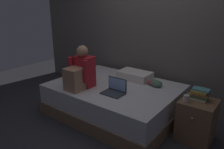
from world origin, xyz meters
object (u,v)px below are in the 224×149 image
Objects in this scene: nightstand at (197,120)px; person_sitting at (80,72)px; laptop at (115,90)px; mug at (186,98)px; pillow at (135,75)px; book_stack at (200,94)px; bed at (115,99)px; clothes_pile at (155,83)px.

person_sitting is (-1.66, -0.49, 0.48)m from nightstand.
nightstand is 1.19m from laptop.
person_sitting reaches higher than mug.
laptop is 0.72m from pillow.
book_stack is at bearing 18.12° from person_sitting.
nightstand is at bearing 17.77° from laptop.
bed is 1.35m from book_stack.
nightstand is 1.00× the size of pillow.
pillow is 2.14× the size of clothes_pile.
laptop is at bearing -53.31° from bed.
pillow reaches higher than bed.
book_stack reaches higher than mug.
bed is at bearing -146.96° from clothes_pile.
person_sitting is at bearing -163.66° from nightstand.
mug is (1.07, -0.49, 0.03)m from pillow.
person_sitting is 1.17× the size of pillow.
laptop is 3.56× the size of mug.
nightstand is at bearing -19.08° from clothes_pile.
mug reaches higher than pillow.
person_sitting reaches higher than laptop.
clothes_pile is at bearing 148.78° from mug.
mug is at bearing -1.72° from bed.
pillow is 0.45m from clothes_pile.
clothes_pile is at bearing -13.02° from pillow.
pillow is (-1.20, 0.37, 0.29)m from nightstand.
laptop is 0.70m from clothes_pile.
mug is (-0.13, -0.12, 0.33)m from nightstand.
book_stack reaches higher than bed.
clothes_pile is (-0.75, 0.21, -0.08)m from book_stack.
mug reaches higher than bed.
laptop is at bearing 13.44° from person_sitting.
laptop is (0.20, -0.27, 0.31)m from bed.
person_sitting is 1.58m from mug.
laptop is 0.57× the size of pillow.
bed is 0.56m from pillow.
person_sitting is at bearing -166.53° from mug.
pillow is (0.46, 0.85, -0.19)m from person_sitting.
nightstand is 0.85m from clothes_pile.
book_stack is at bearing 107.05° from nightstand.
person_sitting is at bearing -118.14° from pillow.
bed is 7.65× the size of clothes_pile.
nightstand is 0.37m from mug.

